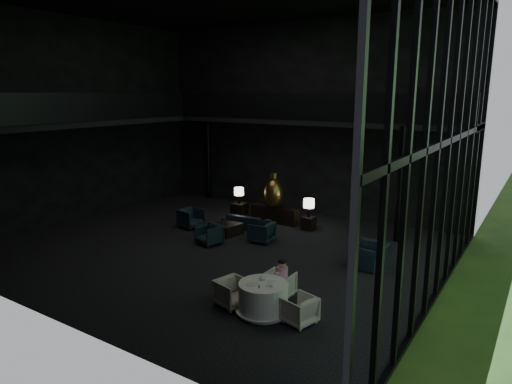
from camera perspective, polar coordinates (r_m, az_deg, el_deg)
The scene contains 34 objects.
floor at distance 15.48m, azimuth -4.70°, elevation -6.96°, with size 14.00×12.00×0.02m, color black.
wall_back at distance 19.72m, azimuth 5.94°, elevation 9.07°, with size 14.00×0.04×8.00m, color black.
wall_front at distance 10.61m, azimuth -25.40°, elevation 5.15°, with size 14.00×0.04×8.00m, color black.
wall_left at distance 19.74m, azimuth -21.39°, elevation 8.30°, with size 0.04×12.00×8.00m, color black.
curtain_wall at distance 11.74m, azimuth 23.01°, elevation 5.95°, with size 0.20×12.00×8.00m, color black, non-canonical shape.
mezzanine_left at distance 18.94m, azimuth -19.60°, elevation 8.29°, with size 2.00×12.00×0.25m, color black.
mezzanine_back at distance 18.38m, azimuth 7.30°, elevation 8.80°, with size 12.00×2.00×0.25m, color black.
railing_left at distance 18.13m, azimuth -17.78°, elevation 10.17°, with size 0.06×12.00×1.00m, color black.
railing_back at distance 17.46m, azimuth 5.89°, elevation 10.62°, with size 12.00×0.06×1.00m, color black.
column_nw at distance 22.40m, azimuth -6.01°, elevation 4.31°, with size 0.24×0.24×4.00m, color black.
column_ne at distance 16.37m, azimuth 17.59°, elevation 0.82°, with size 0.24×0.24×4.00m, color black.
console at distance 18.32m, azimuth 2.37°, elevation -2.81°, with size 2.01×0.46×0.64m, color black.
bronze_urn at distance 18.00m, azimuth 2.21°, elevation -0.08°, with size 0.75×0.75×1.39m.
side_table_left at distance 19.00m, azimuth -2.08°, elevation -2.30°, with size 0.55×0.55×0.61m, color black.
table_lamp_left at distance 18.80m, azimuth -2.14°, elevation -0.02°, with size 0.39×0.39×0.66m.
side_table_right at distance 17.44m, azimuth 6.58°, elevation -3.90°, with size 0.46×0.46×0.51m, color black.
table_lamp_right at distance 17.23m, azimuth 6.63°, elevation -1.51°, with size 0.42×0.42×0.70m.
sofa at distance 17.52m, azimuth -1.22°, elevation -3.52°, with size 1.62×0.47×0.63m, color black.
lounge_armchair_west at distance 17.72m, azimuth -8.14°, elevation -3.09°, with size 0.84×0.78×0.86m, color #192832.
lounge_armchair_east at distance 15.90m, azimuth 0.69°, elevation -4.90°, with size 0.77×0.72×0.79m, color black.
lounge_armchair_south at distance 15.75m, azimuth -5.87°, elevation -5.22°, with size 0.72×0.68×0.74m, color black.
window_armchair at distance 14.08m, azimuth 13.98°, elevation -7.23°, with size 1.10×0.71×0.96m, color #1D3041.
coffee_table at distance 16.86m, azimuth -3.71°, elevation -4.60°, with size 0.90×0.90×0.40m, color black.
dining_table at distance 11.03m, azimuth 0.90°, elevation -13.35°, with size 1.32×1.32×0.75m.
dining_chair_north at distance 11.85m, azimuth 2.91°, elevation -11.45°, with size 0.64×0.60×0.66m, color #A39A84.
dining_chair_east at distance 10.66m, azimuth 5.39°, elevation -14.45°, with size 0.61×0.57×0.63m, color #A69E91.
dining_chair_west at distance 11.39m, azimuth -2.96°, elevation -12.39°, with size 0.68×0.63×0.70m, color #B1A58F.
child at distance 11.55m, azimuth 3.29°, elevation -9.81°, with size 0.29×0.29×0.62m.
plate_a at distance 10.78m, azimuth -0.47°, elevation -11.47°, with size 0.27×0.27×0.02m, color white.
plate_b at distance 10.93m, azimuth 1.96°, elevation -11.13°, with size 0.21×0.21×0.01m, color white.
saucer at distance 10.73m, azimuth 1.56°, elevation -11.59°, with size 0.14×0.14×0.01m, color white.
coffee_cup at distance 10.64m, azimuth 2.00°, elevation -11.61°, with size 0.07×0.07×0.06m, color white.
cereal_bowl at distance 11.02m, azimuth 0.86°, elevation -10.71°, with size 0.17×0.17×0.09m, color white.
cream_pot at distance 10.61m, azimuth 0.39°, elevation -11.72°, with size 0.05×0.05×0.06m, color #99999E.
Camera 1 is at (9.00, -11.51, 5.11)m, focal length 32.00 mm.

